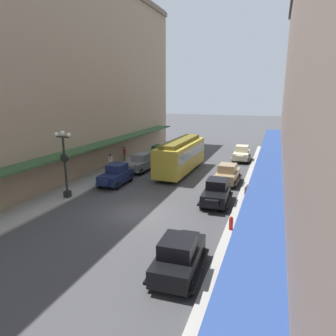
{
  "coord_description": "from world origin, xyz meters",
  "views": [
    {
      "loc": [
        8.38,
        -17.34,
        7.95
      ],
      "look_at": [
        0.0,
        6.0,
        1.8
      ],
      "focal_mm": 32.09,
      "sensor_mm": 36.0,
      "label": 1
    }
  ],
  "objects_px": {
    "pedestrian_2": "(257,172)",
    "pedestrian_3": "(262,160)",
    "parked_car_6": "(242,153)",
    "lamp_post_with_clock": "(65,162)",
    "pedestrian_0": "(247,194)",
    "pedestrian_1": "(271,173)",
    "parked_car_2": "(116,174)",
    "parked_car_5": "(160,152)",
    "parked_car_1": "(179,255)",
    "parked_car_0": "(216,192)",
    "fire_hydrant": "(231,223)",
    "parked_car_3": "(228,173)",
    "pedestrian_4": "(124,154)",
    "streetcar": "(181,155)",
    "parked_car_4": "(140,162)",
    "pedestrian_5": "(111,162)"
  },
  "relations": [
    {
      "from": "parked_car_4",
      "to": "parked_car_5",
      "type": "bearing_deg",
      "value": 90.6
    },
    {
      "from": "parked_car_6",
      "to": "pedestrian_2",
      "type": "height_order",
      "value": "parked_car_6"
    },
    {
      "from": "parked_car_3",
      "to": "parked_car_6",
      "type": "height_order",
      "value": "same"
    },
    {
      "from": "parked_car_6",
      "to": "pedestrian_3",
      "type": "bearing_deg",
      "value": -53.41
    },
    {
      "from": "pedestrian_2",
      "to": "parked_car_6",
      "type": "bearing_deg",
      "value": 104.95
    },
    {
      "from": "streetcar",
      "to": "pedestrian_1",
      "type": "distance_m",
      "value": 8.94
    },
    {
      "from": "parked_car_3",
      "to": "pedestrian_2",
      "type": "xyz_separation_m",
      "value": [
        2.47,
        1.27,
        0.07
      ]
    },
    {
      "from": "pedestrian_1",
      "to": "pedestrian_5",
      "type": "relative_size",
      "value": 1.0
    },
    {
      "from": "pedestrian_1",
      "to": "parked_car_0",
      "type": "bearing_deg",
      "value": -118.63
    },
    {
      "from": "parked_car_0",
      "to": "fire_hydrant",
      "type": "height_order",
      "value": "parked_car_0"
    },
    {
      "from": "parked_car_6",
      "to": "pedestrian_5",
      "type": "height_order",
      "value": "parked_car_6"
    },
    {
      "from": "parked_car_1",
      "to": "parked_car_6",
      "type": "bearing_deg",
      "value": 90.14
    },
    {
      "from": "parked_car_0",
      "to": "parked_car_5",
      "type": "xyz_separation_m",
      "value": [
        -9.44,
        12.89,
        0.0
      ]
    },
    {
      "from": "parked_car_0",
      "to": "pedestrian_5",
      "type": "relative_size",
      "value": 2.58
    },
    {
      "from": "lamp_post_with_clock",
      "to": "parked_car_3",
      "type": "bearing_deg",
      "value": 37.25
    },
    {
      "from": "parked_car_1",
      "to": "parked_car_2",
      "type": "bearing_deg",
      "value": 130.15
    },
    {
      "from": "parked_car_1",
      "to": "pedestrian_1",
      "type": "relative_size",
      "value": 2.59
    },
    {
      "from": "parked_car_3",
      "to": "parked_car_2",
      "type": "bearing_deg",
      "value": -158.76
    },
    {
      "from": "parked_car_0",
      "to": "parked_car_4",
      "type": "xyz_separation_m",
      "value": [
        -9.38,
        6.88,
        0.0
      ]
    },
    {
      "from": "parked_car_5",
      "to": "pedestrian_5",
      "type": "height_order",
      "value": "parked_car_5"
    },
    {
      "from": "parked_car_0",
      "to": "parked_car_6",
      "type": "relative_size",
      "value": 1.01
    },
    {
      "from": "parked_car_5",
      "to": "streetcar",
      "type": "height_order",
      "value": "streetcar"
    },
    {
      "from": "pedestrian_2",
      "to": "pedestrian_3",
      "type": "relative_size",
      "value": 1.02
    },
    {
      "from": "parked_car_2",
      "to": "parked_car_6",
      "type": "distance_m",
      "value": 16.73
    },
    {
      "from": "parked_car_3",
      "to": "streetcar",
      "type": "height_order",
      "value": "streetcar"
    },
    {
      "from": "parked_car_5",
      "to": "pedestrian_2",
      "type": "height_order",
      "value": "parked_car_5"
    },
    {
      "from": "parked_car_5",
      "to": "fire_hydrant",
      "type": "xyz_separation_m",
      "value": [
        11.15,
        -17.25,
        -0.38
      ]
    },
    {
      "from": "parked_car_4",
      "to": "pedestrian_1",
      "type": "xyz_separation_m",
      "value": [
        13.01,
        -0.23,
        0.07
      ]
    },
    {
      "from": "pedestrian_1",
      "to": "parked_car_2",
      "type": "bearing_deg",
      "value": -159.86
    },
    {
      "from": "parked_car_5",
      "to": "pedestrian_0",
      "type": "bearing_deg",
      "value": -47.97
    },
    {
      "from": "lamp_post_with_clock",
      "to": "pedestrian_0",
      "type": "height_order",
      "value": "lamp_post_with_clock"
    },
    {
      "from": "parked_car_3",
      "to": "streetcar",
      "type": "distance_m",
      "value": 5.72
    },
    {
      "from": "parked_car_2",
      "to": "parked_car_6",
      "type": "bearing_deg",
      "value": 55.46
    },
    {
      "from": "parked_car_2",
      "to": "fire_hydrant",
      "type": "relative_size",
      "value": 5.24
    },
    {
      "from": "parked_car_4",
      "to": "parked_car_6",
      "type": "height_order",
      "value": "same"
    },
    {
      "from": "pedestrian_0",
      "to": "pedestrian_2",
      "type": "bearing_deg",
      "value": 87.88
    },
    {
      "from": "parked_car_0",
      "to": "parked_car_3",
      "type": "height_order",
      "value": "same"
    },
    {
      "from": "fire_hydrant",
      "to": "pedestrian_1",
      "type": "height_order",
      "value": "pedestrian_1"
    },
    {
      "from": "lamp_post_with_clock",
      "to": "parked_car_2",
      "type": "bearing_deg",
      "value": 71.03
    },
    {
      "from": "lamp_post_with_clock",
      "to": "pedestrian_1",
      "type": "xyz_separation_m",
      "value": [
        14.67,
        9.51,
        -1.97
      ]
    },
    {
      "from": "parked_car_2",
      "to": "parked_car_3",
      "type": "xyz_separation_m",
      "value": [
        9.39,
        3.65,
        0.0
      ]
    },
    {
      "from": "parked_car_5",
      "to": "pedestrian_4",
      "type": "xyz_separation_m",
      "value": [
        -3.56,
        -2.61,
        0.07
      ]
    },
    {
      "from": "parked_car_5",
      "to": "parked_car_2",
      "type": "bearing_deg",
      "value": -89.86
    },
    {
      "from": "parked_car_3",
      "to": "parked_car_6",
      "type": "bearing_deg",
      "value": 89.42
    },
    {
      "from": "parked_car_6",
      "to": "pedestrian_2",
      "type": "xyz_separation_m",
      "value": [
        2.37,
        -8.87,
        0.07
      ]
    },
    {
      "from": "parked_car_5",
      "to": "pedestrian_2",
      "type": "distance_m",
      "value": 13.37
    },
    {
      "from": "streetcar",
      "to": "pedestrian_2",
      "type": "relative_size",
      "value": 5.77
    },
    {
      "from": "parked_car_5",
      "to": "pedestrian_5",
      "type": "bearing_deg",
      "value": -112.39
    },
    {
      "from": "pedestrian_5",
      "to": "parked_car_3",
      "type": "bearing_deg",
      "value": -1.77
    },
    {
      "from": "fire_hydrant",
      "to": "pedestrian_1",
      "type": "distance_m",
      "value": 11.17
    }
  ]
}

